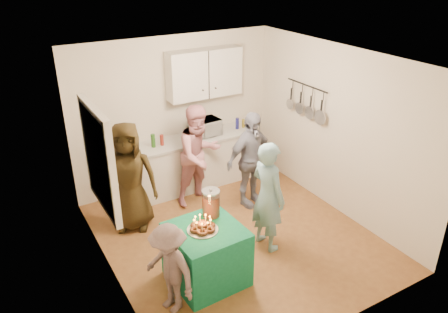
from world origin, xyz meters
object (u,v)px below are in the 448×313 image
microwave (205,128)px  woman_back_left (129,177)px  punch_jar (211,204)px  child_near_left (169,269)px  woman_back_center (199,155)px  woman_back_right (250,160)px  counter (195,163)px  man_birthday (268,196)px  party_table (206,254)px

microwave → woman_back_left: size_ratio=0.31×
punch_jar → child_near_left: size_ratio=0.30×
microwave → woman_back_center: size_ratio=0.31×
woman_back_right → child_near_left: size_ratio=1.39×
woman_back_center → child_near_left: 2.47m
counter → woman_back_left: woman_back_left is taller
woman_back_center → woman_back_right: woman_back_center is taller
man_birthday → woman_back_right: woman_back_right is taller
child_near_left → man_birthday: bearing=87.3°
man_birthday → woman_back_center: size_ratio=0.95×
woman_back_left → microwave: bearing=49.3°
woman_back_center → child_near_left: (-1.42, -2.00, -0.26)m
woman_back_center → child_near_left: size_ratio=1.46×
punch_jar → woman_back_right: bearing=39.2°
woman_back_center → woman_back_right: bearing=-46.0°
counter → man_birthday: 2.12m
party_table → man_birthday: (1.06, 0.21, 0.41)m
man_birthday → woman_back_center: bearing=2.2°
microwave → party_table: bearing=-122.8°
woman_back_right → microwave: bearing=94.9°
woman_back_right → punch_jar: bearing=-150.7°
party_table → child_near_left: child_near_left is taller
microwave → man_birthday: (-0.15, -2.09, -0.26)m
woman_back_right → child_near_left: woman_back_right is taller
man_birthday → punch_jar: bearing=82.1°
counter → woman_back_center: 0.69m
microwave → woman_back_right: bearing=-80.1°
microwave → child_near_left: bearing=-130.5°
punch_jar → man_birthday: man_birthday is taller
woman_back_right → child_near_left: 2.58m
woman_back_left → child_near_left: size_ratio=1.46×
punch_jar → counter: bearing=68.7°
microwave → woman_back_right: size_ratio=0.32×
microwave → woman_back_left: bearing=-162.0°
counter → man_birthday: bearing=-88.4°
microwave → woman_back_right: (0.27, -1.02, -0.26)m
party_table → woman_back_center: bearing=64.9°
counter → microwave: bearing=0.0°
microwave → counter: bearing=175.1°
woman_back_left → woman_back_right: 1.91m
woman_back_left → child_near_left: 1.88m
child_near_left → woman_back_left: bearing=156.3°
party_table → woman_back_center: 2.01m
microwave → child_near_left: size_ratio=0.45×
counter → microwave: (0.21, 0.00, 0.62)m
woman_back_center → counter: bearing=62.2°
party_table → woman_back_left: bearing=103.8°
child_near_left → counter: bearing=130.0°
microwave → child_near_left: microwave is taller
woman_back_left → woman_back_center: 1.23m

